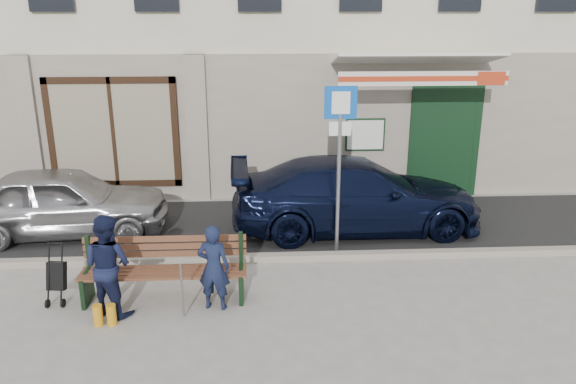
{
  "coord_description": "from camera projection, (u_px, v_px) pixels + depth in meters",
  "views": [
    {
      "loc": [
        -0.08,
        -7.25,
        4.07
      ],
      "look_at": [
        0.4,
        1.6,
        1.2
      ],
      "focal_mm": 35.0,
      "sensor_mm": 36.0,
      "label": 1
    }
  ],
  "objects": [
    {
      "name": "ground",
      "position": [
        266.0,
        305.0,
        8.15
      ],
      "size": [
        80.0,
        80.0,
        0.0
      ],
      "primitive_type": "plane",
      "color": "#9E9991",
      "rests_on": "ground"
    },
    {
      "name": "asphalt_lane",
      "position": [
        264.0,
        226.0,
        11.09
      ],
      "size": [
        60.0,
        3.2,
        0.01
      ],
      "primitive_type": "cube",
      "color": "#282828",
      "rests_on": "ground"
    },
    {
      "name": "curb",
      "position": [
        265.0,
        258.0,
        9.56
      ],
      "size": [
        60.0,
        0.18,
        0.12
      ],
      "primitive_type": "cube",
      "color": "#9E9384",
      "rests_on": "ground"
    },
    {
      "name": "car_silver",
      "position": [
        63.0,
        201.0,
        10.54
      ],
      "size": [
        3.97,
        1.89,
        1.31
      ],
      "primitive_type": "imported",
      "rotation": [
        0.0,
        0.0,
        1.66
      ],
      "color": "#AEADB2",
      "rests_on": "ground"
    },
    {
      "name": "car_navy",
      "position": [
        356.0,
        195.0,
        10.79
      ],
      "size": [
        4.86,
        2.13,
        1.39
      ],
      "primitive_type": "imported",
      "rotation": [
        0.0,
        0.0,
        1.61
      ],
      "color": "black",
      "rests_on": "ground"
    },
    {
      "name": "parking_sign",
      "position": [
        340.0,
        142.0,
        9.36
      ],
      "size": [
        0.54,
        0.08,
        2.91
      ],
      "rotation": [
        0.0,
        0.0,
        0.0
      ],
      "color": "gray",
      "rests_on": "ground"
    },
    {
      "name": "bench",
      "position": [
        161.0,
        271.0,
        8.16
      ],
      "size": [
        2.4,
        1.17,
        0.98
      ],
      "color": "brown",
      "rests_on": "ground"
    },
    {
      "name": "man",
      "position": [
        214.0,
        267.0,
        7.88
      ],
      "size": [
        0.52,
        0.39,
        1.27
      ],
      "primitive_type": "imported",
      "rotation": [
        0.0,
        0.0,
        2.93
      ],
      "color": "#141C38",
      "rests_on": "ground"
    },
    {
      "name": "woman",
      "position": [
        108.0,
        265.0,
        7.74
      ],
      "size": [
        0.88,
        0.82,
        1.46
      ],
      "primitive_type": "imported",
      "rotation": [
        0.0,
        0.0,
        2.66
      ],
      "color": "#131835",
      "rests_on": "ground"
    },
    {
      "name": "stroller",
      "position": [
        56.0,
        277.0,
        8.12
      ],
      "size": [
        0.28,
        0.38,
        0.89
      ],
      "rotation": [
        0.0,
        0.0,
        -0.12
      ],
      "color": "black",
      "rests_on": "ground"
    }
  ]
}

